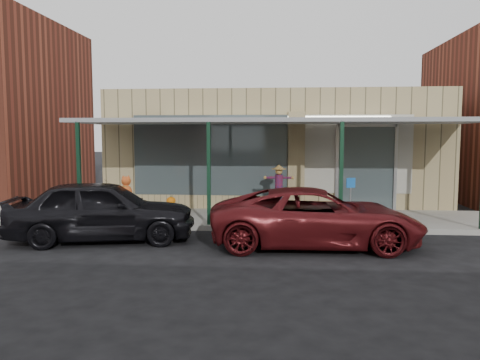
# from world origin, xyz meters

# --- Properties ---
(ground) EXTENTS (120.00, 120.00, 0.00)m
(ground) POSITION_xyz_m (0.00, 0.00, 0.00)
(ground) COLOR black
(ground) RESTS_ON ground
(sidewalk) EXTENTS (40.00, 3.20, 0.15)m
(sidewalk) POSITION_xyz_m (0.00, 3.60, 0.07)
(sidewalk) COLOR gray
(sidewalk) RESTS_ON ground
(storefront) EXTENTS (12.00, 6.25, 4.20)m
(storefront) POSITION_xyz_m (-0.00, 8.16, 2.09)
(storefront) COLOR tan
(storefront) RESTS_ON ground
(awning) EXTENTS (12.00, 3.00, 3.04)m
(awning) POSITION_xyz_m (0.00, 3.56, 3.01)
(awning) COLOR gray
(awning) RESTS_ON ground
(block_buildings_near) EXTENTS (61.00, 8.00, 8.00)m
(block_buildings_near) POSITION_xyz_m (2.01, 9.20, 3.77)
(block_buildings_near) COLOR brown
(block_buildings_near) RESTS_ON ground
(barrel_scarecrow) EXTENTS (0.91, 0.80, 1.57)m
(barrel_scarecrow) POSITION_xyz_m (0.13, 3.90, 0.68)
(barrel_scarecrow) COLOR #4F2E1F
(barrel_scarecrow) RESTS_ON sidewalk
(barrel_pumpkin) EXTENTS (0.56, 0.56, 0.64)m
(barrel_pumpkin) POSITION_xyz_m (-3.17, 3.42, 0.38)
(barrel_pumpkin) COLOR #4F2E1F
(barrel_pumpkin) RESTS_ON sidewalk
(handicap_sign) EXTENTS (0.26, 0.12, 1.31)m
(handicap_sign) POSITION_xyz_m (2.10, 2.40, 1.00)
(handicap_sign) COLOR gray
(handicap_sign) RESTS_ON sidewalk
(parked_sedan) EXTENTS (4.81, 2.67, 1.57)m
(parked_sedan) POSITION_xyz_m (-4.24, 0.60, 0.78)
(parked_sedan) COLOR black
(parked_sedan) RESTS_ON ground
(car_maroon) EXTENTS (5.05, 2.46, 1.38)m
(car_maroon) POSITION_xyz_m (1.02, 0.50, 0.69)
(car_maroon) COLOR #551114
(car_maroon) RESTS_ON ground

